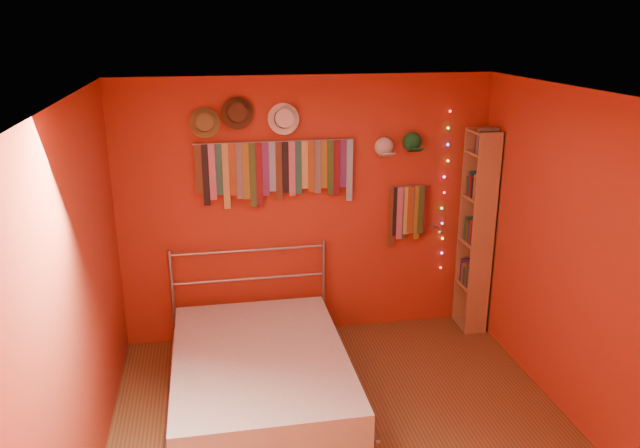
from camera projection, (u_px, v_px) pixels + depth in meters
ground at (347, 438)px, 4.63m from camera, size 3.50×3.50×0.00m
back_wall at (308, 210)px, 5.88m from camera, size 3.50×0.02×2.50m
right_wall at (583, 266)px, 4.54m from camera, size 0.02×3.50×2.50m
left_wall at (80, 303)px, 3.94m from camera, size 0.02×3.50×2.50m
ceiling at (353, 97)px, 3.85m from camera, size 3.50×3.50×0.02m
tie_rack at (275, 169)px, 5.63m from camera, size 1.45×0.03×0.60m
small_tie_rack at (408, 211)px, 6.00m from camera, size 0.40×0.03×0.60m
fedora_olive at (205, 123)px, 5.36m from camera, size 0.27×0.14×0.26m
fedora_brown at (237, 113)px, 5.39m from camera, size 0.28×0.15×0.28m
fedora_white at (284, 119)px, 5.48m from camera, size 0.28×0.15×0.28m
cap_white at (384, 147)px, 5.77m from camera, size 0.18×0.23×0.18m
cap_green at (412, 142)px, 5.80m from camera, size 0.18×0.23×0.18m
fairy_lights at (445, 193)px, 6.03m from camera, size 0.06×0.02×1.59m
reading_lamp at (439, 231)px, 5.95m from camera, size 0.06×0.28×0.08m
bookshelf at (480, 231)px, 6.03m from camera, size 0.25×0.34×2.00m
bed at (260, 374)px, 5.05m from camera, size 1.47×2.01×0.97m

